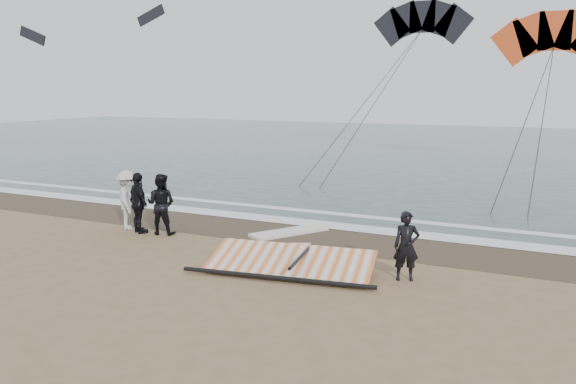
# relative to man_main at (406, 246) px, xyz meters

# --- Properties ---
(ground) EXTENTS (120.00, 120.00, 0.00)m
(ground) POSITION_rel_man_main_xyz_m (-3.21, -1.71, -0.82)
(ground) COLOR #8C704C
(ground) RESTS_ON ground
(sea) EXTENTS (120.00, 54.00, 0.02)m
(sea) POSITION_rel_man_main_xyz_m (-3.21, 31.29, -0.81)
(sea) COLOR #233838
(sea) RESTS_ON ground
(wet_sand) EXTENTS (120.00, 2.80, 0.01)m
(wet_sand) POSITION_rel_man_main_xyz_m (-3.21, 2.79, -0.81)
(wet_sand) COLOR #4C3D2B
(wet_sand) RESTS_ON ground
(foam_near) EXTENTS (120.00, 0.90, 0.01)m
(foam_near) POSITION_rel_man_main_xyz_m (-3.21, 4.19, -0.79)
(foam_near) COLOR white
(foam_near) RESTS_ON sea
(foam_far) EXTENTS (120.00, 0.45, 0.01)m
(foam_far) POSITION_rel_man_main_xyz_m (-3.21, 5.89, -0.79)
(foam_far) COLOR white
(foam_far) RESTS_ON sea
(man_main) EXTENTS (0.70, 0.59, 1.64)m
(man_main) POSITION_rel_man_main_xyz_m (0.00, 0.00, 0.00)
(man_main) COLOR black
(man_main) RESTS_ON ground
(board_white) EXTENTS (1.56, 2.41, 0.09)m
(board_white) POSITION_rel_man_main_xyz_m (-2.94, 0.52, -0.77)
(board_white) COLOR white
(board_white) RESTS_ON ground
(board_cream) EXTENTS (1.94, 2.50, 0.11)m
(board_cream) POSITION_rel_man_main_xyz_m (-4.26, 2.71, -0.77)
(board_cream) COLOR silver
(board_cream) RESTS_ON ground
(trio_cluster) EXTENTS (2.59, 1.44, 1.90)m
(trio_cluster) POSITION_rel_man_main_xyz_m (-8.59, 1.03, 0.12)
(trio_cluster) COLOR black
(trio_cluster) RESTS_ON ground
(sail_rig) EXTENTS (4.64, 2.30, 0.51)m
(sail_rig) POSITION_rel_man_main_xyz_m (-2.74, -0.51, -0.62)
(sail_rig) COLOR black
(sail_rig) RESTS_ON ground
(kite_red) EXTENTS (6.96, 6.35, 14.15)m
(kite_red) POSITION_rel_man_main_xyz_m (2.64, 20.49, 6.03)
(kite_red) COLOR #D84719
(kite_red) RESTS_ON ground
(kite_dark) EXTENTS (7.16, 7.55, 17.08)m
(kite_dark) POSITION_rel_man_main_xyz_m (-5.29, 25.27, 7.63)
(kite_dark) COLOR black
(kite_dark) RESTS_ON ground
(distant_kites) EXTENTS (14.40, 6.12, 6.85)m
(distant_kites) POSITION_rel_man_main_xyz_m (-37.58, 27.62, 10.67)
(distant_kites) COLOR black
(distant_kites) RESTS_ON ground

